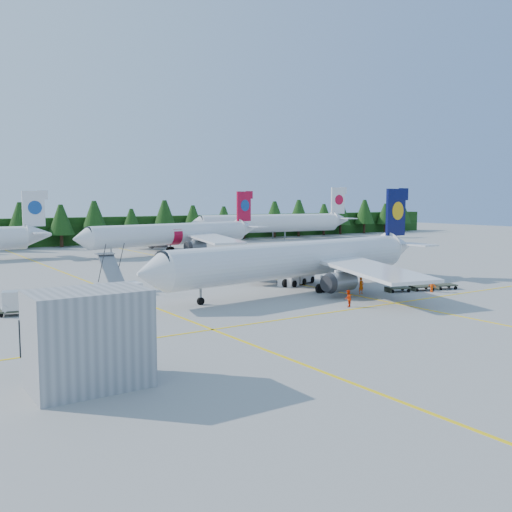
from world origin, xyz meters
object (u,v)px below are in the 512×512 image
airliner_navy (291,260)px  service_truck (296,273)px  airliner_red (169,235)px  airstairs (117,286)px

airliner_navy → service_truck: 5.88m
airliner_red → service_truck: bearing=-106.4°
airliner_red → service_truck: 43.52m
airliner_red → airstairs: (-24.10, -38.40, -2.58)m
airstairs → service_truck: (19.99, -4.87, 0.39)m
airstairs → service_truck: 20.58m
airliner_navy → airstairs: bearing=144.9°
airliner_navy → service_truck: bearing=39.5°
airliner_red → airliner_navy: bearing=-110.5°
airstairs → service_truck: size_ratio=1.10×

